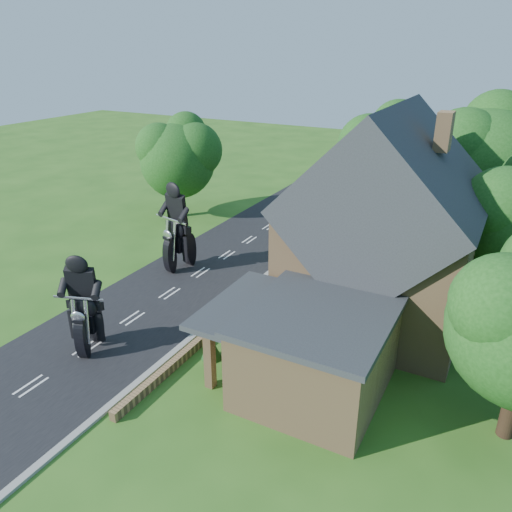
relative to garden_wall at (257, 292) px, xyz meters
The scene contains 17 objects.
ground 6.60m from the garden_wall, 130.70° to the right, with size 120.00×120.00×0.00m, color #2B5819.
road 6.60m from the garden_wall, 130.70° to the right, with size 7.00×80.00×0.02m, color black.
kerb 5.04m from the garden_wall, 97.41° to the right, with size 0.30×80.00×0.12m, color gray.
garden_wall is the anchor object (origin of this frame).
house 7.52m from the garden_wall, ahead, with size 9.54×8.64×10.24m.
annex 8.19m from the garden_wall, 46.16° to the right, with size 7.05×5.94×3.44m.
tree_behind_house 16.06m from the garden_wall, 48.43° to the left, with size 7.81×7.20×10.08m.
tree_behind_left 13.88m from the garden_wall, 72.34° to the left, with size 6.94×6.40×9.16m.
tree_far_road 15.13m from the garden_wall, 140.77° to the left, with size 6.08×5.60×7.84m.
shrub_a 6.09m from the garden_wall, 80.54° to the right, with size 0.90×0.90×1.10m, color #113510.
shrub_b 3.66m from the garden_wall, 74.05° to the right, with size 0.90×0.90×1.10m, color #113510.
shrub_c 1.46m from the garden_wall, 45.00° to the right, with size 0.90×0.90×1.10m, color #113510.
shrub_d 4.14m from the garden_wall, 75.96° to the left, with size 0.90×0.90×1.10m, color #113510.
shrub_e 6.59m from the garden_wall, 81.25° to the left, with size 0.90×0.90×1.10m, color #113510.
shrub_f 9.06m from the garden_wall, 83.66° to the left, with size 0.90×0.90×1.10m, color #113510.
motorcycle_lead 8.95m from the garden_wall, 117.02° to the right, with size 0.38×1.49×1.39m, color black, non-canonical shape.
motorcycle_follow 5.79m from the garden_wall, behind, with size 0.44×1.73×1.61m, color black, non-canonical shape.
Camera 1 is at (15.52, -16.00, 12.62)m, focal length 35.00 mm.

